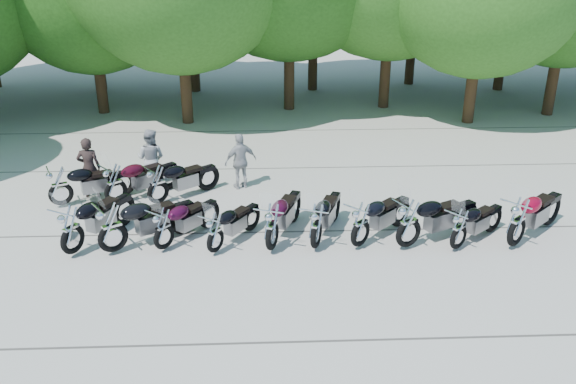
{
  "coord_description": "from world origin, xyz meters",
  "views": [
    {
      "loc": [
        -0.58,
        -12.27,
        7.03
      ],
      "look_at": [
        0.0,
        1.5,
        1.1
      ],
      "focal_mm": 38.0,
      "sensor_mm": 36.0,
      "label": 1
    }
  ],
  "objects_px": {
    "motorcycle_6": "(361,224)",
    "rider_0": "(89,168)",
    "motorcycle_5": "(316,225)",
    "motorcycle_2": "(163,228)",
    "rider_2": "(241,161)",
    "motorcycle_4": "(272,226)",
    "motorcycle_11": "(115,183)",
    "motorcycle_9": "(518,221)",
    "motorcycle_3": "(215,232)",
    "motorcycle_10": "(60,185)",
    "motorcycle_8": "(459,228)",
    "motorcycle_7": "(409,222)",
    "motorcycle_1": "(112,227)",
    "rider_1": "(151,158)",
    "motorcycle_12": "(157,183)",
    "motorcycle_0": "(71,229)"
  },
  "relations": [
    {
      "from": "motorcycle_8",
      "to": "rider_0",
      "type": "height_order",
      "value": "rider_0"
    },
    {
      "from": "motorcycle_4",
      "to": "rider_1",
      "type": "bearing_deg",
      "value": -29.79
    },
    {
      "from": "motorcycle_2",
      "to": "motorcycle_8",
      "type": "relative_size",
      "value": 1.03
    },
    {
      "from": "motorcycle_2",
      "to": "motorcycle_10",
      "type": "relative_size",
      "value": 0.93
    },
    {
      "from": "motorcycle_4",
      "to": "motorcycle_6",
      "type": "relative_size",
      "value": 1.03
    },
    {
      "from": "motorcycle_0",
      "to": "motorcycle_7",
      "type": "xyz_separation_m",
      "value": [
        7.87,
        -0.02,
        0.01
      ]
    },
    {
      "from": "motorcycle_5",
      "to": "rider_0",
      "type": "xyz_separation_m",
      "value": [
        -6.15,
        3.44,
        0.23
      ]
    },
    {
      "from": "motorcycle_9",
      "to": "motorcycle_0",
      "type": "bearing_deg",
      "value": 48.18
    },
    {
      "from": "motorcycle_5",
      "to": "motorcycle_2",
      "type": "bearing_deg",
      "value": 19.76
    },
    {
      "from": "motorcycle_1",
      "to": "rider_1",
      "type": "relative_size",
      "value": 1.43
    },
    {
      "from": "motorcycle_0",
      "to": "motorcycle_11",
      "type": "bearing_deg",
      "value": -69.5
    },
    {
      "from": "motorcycle_10",
      "to": "rider_1",
      "type": "xyz_separation_m",
      "value": [
        2.26,
        1.37,
        0.24
      ]
    },
    {
      "from": "motorcycle_5",
      "to": "motorcycle_7",
      "type": "distance_m",
      "value": 2.18
    },
    {
      "from": "motorcycle_5",
      "to": "motorcycle_7",
      "type": "relative_size",
      "value": 0.92
    },
    {
      "from": "motorcycle_1",
      "to": "rider_0",
      "type": "relative_size",
      "value": 1.45
    },
    {
      "from": "motorcycle_1",
      "to": "motorcycle_3",
      "type": "bearing_deg",
      "value": -126.27
    },
    {
      "from": "motorcycle_4",
      "to": "motorcycle_11",
      "type": "bearing_deg",
      "value": -13.39
    },
    {
      "from": "rider_1",
      "to": "motorcycle_4",
      "type": "bearing_deg",
      "value": 145.44
    },
    {
      "from": "motorcycle_2",
      "to": "motorcycle_11",
      "type": "xyz_separation_m",
      "value": [
        -1.7,
        2.68,
        0.06
      ]
    },
    {
      "from": "motorcycle_6",
      "to": "rider_0",
      "type": "height_order",
      "value": "rider_0"
    },
    {
      "from": "motorcycle_5",
      "to": "rider_1",
      "type": "height_order",
      "value": "rider_1"
    },
    {
      "from": "motorcycle_6",
      "to": "rider_1",
      "type": "bearing_deg",
      "value": 9.55
    },
    {
      "from": "motorcycle_12",
      "to": "motorcycle_4",
      "type": "bearing_deg",
      "value": -170.52
    },
    {
      "from": "motorcycle_3",
      "to": "rider_0",
      "type": "height_order",
      "value": "rider_0"
    },
    {
      "from": "motorcycle_4",
      "to": "rider_1",
      "type": "xyz_separation_m",
      "value": [
        -3.47,
        4.14,
        0.22
      ]
    },
    {
      "from": "motorcycle_1",
      "to": "motorcycle_5",
      "type": "xyz_separation_m",
      "value": [
        4.76,
        0.03,
        -0.07
      ]
    },
    {
      "from": "motorcycle_10",
      "to": "rider_0",
      "type": "bearing_deg",
      "value": -65.46
    },
    {
      "from": "motorcycle_2",
      "to": "rider_2",
      "type": "distance_m",
      "value": 4.18
    },
    {
      "from": "motorcycle_2",
      "to": "motorcycle_8",
      "type": "xyz_separation_m",
      "value": [
        6.96,
        -0.28,
        -0.02
      ]
    },
    {
      "from": "motorcycle_5",
      "to": "motorcycle_7",
      "type": "bearing_deg",
      "value": -160.75
    },
    {
      "from": "motorcycle_10",
      "to": "motorcycle_3",
      "type": "bearing_deg",
      "value": -147.19
    },
    {
      "from": "motorcycle_6",
      "to": "motorcycle_10",
      "type": "bearing_deg",
      "value": 26.69
    },
    {
      "from": "motorcycle_2",
      "to": "motorcycle_3",
      "type": "distance_m",
      "value": 1.24
    },
    {
      "from": "motorcycle_2",
      "to": "rider_2",
      "type": "bearing_deg",
      "value": -76.04
    },
    {
      "from": "motorcycle_11",
      "to": "rider_2",
      "type": "xyz_separation_m",
      "value": [
        3.41,
        1.12,
        0.16
      ]
    },
    {
      "from": "motorcycle_4",
      "to": "motorcycle_6",
      "type": "xyz_separation_m",
      "value": [
        2.1,
        0.07,
        -0.02
      ]
    },
    {
      "from": "motorcycle_12",
      "to": "motorcycle_5",
      "type": "bearing_deg",
      "value": -161.96
    },
    {
      "from": "motorcycle_9",
      "to": "rider_0",
      "type": "relative_size",
      "value": 1.46
    },
    {
      "from": "rider_2",
      "to": "motorcycle_6",
      "type": "bearing_deg",
      "value": 103.59
    },
    {
      "from": "motorcycle_8",
      "to": "motorcycle_10",
      "type": "distance_m",
      "value": 10.55
    },
    {
      "from": "motorcycle_9",
      "to": "rider_1",
      "type": "relative_size",
      "value": 1.43
    },
    {
      "from": "motorcycle_6",
      "to": "rider_0",
      "type": "xyz_separation_m",
      "value": [
        -7.2,
        3.42,
        0.22
      ]
    },
    {
      "from": "motorcycle_4",
      "to": "motorcycle_7",
      "type": "bearing_deg",
      "value": -160.22
    },
    {
      "from": "motorcycle_5",
      "to": "motorcycle_11",
      "type": "bearing_deg",
      "value": -6.41
    },
    {
      "from": "motorcycle_8",
      "to": "motorcycle_10",
      "type": "bearing_deg",
      "value": 34.66
    },
    {
      "from": "motorcycle_10",
      "to": "motorcycle_11",
      "type": "relative_size",
      "value": 0.97
    },
    {
      "from": "motorcycle_1",
      "to": "motorcycle_6",
      "type": "bearing_deg",
      "value": -123.74
    },
    {
      "from": "motorcycle_0",
      "to": "rider_1",
      "type": "distance_m",
      "value": 4.3
    },
    {
      "from": "motorcycle_4",
      "to": "rider_2",
      "type": "height_order",
      "value": "rider_2"
    },
    {
      "from": "rider_0",
      "to": "rider_1",
      "type": "distance_m",
      "value": 1.75
    }
  ]
}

